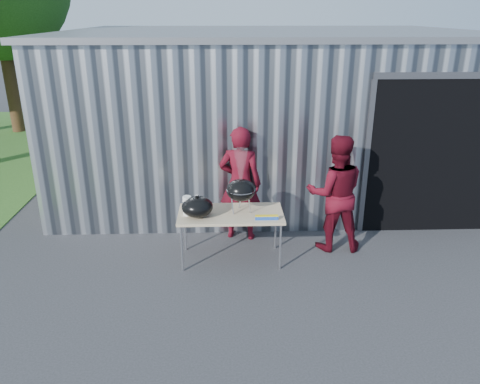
{
  "coord_description": "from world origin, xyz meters",
  "views": [
    {
      "loc": [
        -0.21,
        -5.35,
        3.43
      ],
      "look_at": [
        0.02,
        0.83,
        1.05
      ],
      "focal_mm": 35.0,
      "sensor_mm": 36.0,
      "label": 1
    }
  ],
  "objects_px": {
    "folding_table": "(231,215)",
    "person_cook": "(240,184)",
    "person_bystander": "(335,193)",
    "kettle_grill": "(241,184)"
  },
  "relations": [
    {
      "from": "kettle_grill",
      "to": "person_cook",
      "type": "relative_size",
      "value": 0.51
    },
    {
      "from": "kettle_grill",
      "to": "person_bystander",
      "type": "bearing_deg",
      "value": 11.86
    },
    {
      "from": "person_cook",
      "to": "folding_table",
      "type": "bearing_deg",
      "value": 89.11
    },
    {
      "from": "folding_table",
      "to": "person_cook",
      "type": "relative_size",
      "value": 0.82
    },
    {
      "from": "kettle_grill",
      "to": "person_cook",
      "type": "bearing_deg",
      "value": 88.7
    },
    {
      "from": "kettle_grill",
      "to": "person_bystander",
      "type": "xyz_separation_m",
      "value": [
        1.43,
        0.3,
        -0.28
      ]
    },
    {
      "from": "person_cook",
      "to": "person_bystander",
      "type": "distance_m",
      "value": 1.47
    },
    {
      "from": "folding_table",
      "to": "person_bystander",
      "type": "height_order",
      "value": "person_bystander"
    },
    {
      "from": "folding_table",
      "to": "person_cook",
      "type": "distance_m",
      "value": 0.79
    },
    {
      "from": "folding_table",
      "to": "person_cook",
      "type": "xyz_separation_m",
      "value": [
        0.16,
        0.75,
        0.21
      ]
    }
  ]
}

